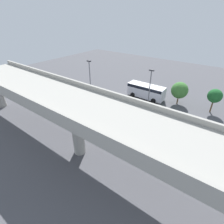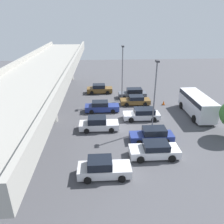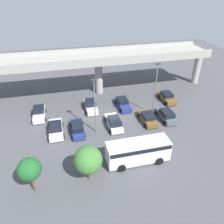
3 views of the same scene
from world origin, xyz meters
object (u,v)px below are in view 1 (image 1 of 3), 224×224
parked_car_4 (130,111)px  lamp_post_near_aisle (90,82)px  lamp_post_mid_lot (149,92)px  traffic_cone (120,97)px  parked_car_5 (96,118)px  tree_front_left (215,96)px  parked_car_2 (160,121)px  parked_car_1 (178,129)px  parked_car_3 (124,132)px  parked_car_6 (105,103)px  shuttle_bus (146,90)px  parked_car_8 (61,104)px  parked_car_0 (185,156)px  tree_front_centre (180,90)px  parked_car_7 (93,98)px

parked_car_4 → lamp_post_near_aisle: (7.13, 1.98, 4.34)m
lamp_post_mid_lot → traffic_cone: size_ratio=11.90×
parked_car_5 → tree_front_left: (-14.06, -14.77, 2.45)m
parked_car_5 → lamp_post_mid_lot: bearing=-44.2°
parked_car_2 → tree_front_left: tree_front_left is taller
parked_car_1 → tree_front_left: (-2.53, -9.84, 2.42)m
parked_car_3 → parked_car_6: size_ratio=1.02×
shuttle_bus → parked_car_8: bearing=52.0°
parked_car_3 → lamp_post_near_aisle: (9.73, -3.86, 4.31)m
parked_car_4 → parked_car_6: bearing=-89.5°
parked_car_1 → lamp_post_near_aisle: lamp_post_near_aisle is taller
parked_car_5 → lamp_post_near_aisle: 6.90m
parked_car_0 → tree_front_left: tree_front_left is taller
parked_car_5 → parked_car_4: bearing=-29.0°
lamp_post_near_aisle → traffic_cone: bearing=-109.0°
tree_front_left → parked_car_2: bearing=59.2°
parked_car_0 → parked_car_3: (8.47, 0.37, -0.01)m
tree_front_left → lamp_post_near_aisle: bearing=32.0°
parked_car_8 → lamp_post_mid_lot: lamp_post_mid_lot is taller
parked_car_2 → parked_car_0: bearing=45.0°
parked_car_6 → shuttle_bus: shuttle_bus is taller
parked_car_1 → lamp_post_near_aisle: (15.70, 1.56, 4.32)m
parked_car_4 → tree_front_centre: (-5.22, -9.14, 2.08)m
parked_car_2 → tree_front_centre: 9.31m
parked_car_8 → tree_front_left: bearing=-56.3°
parked_car_5 → lamp_post_mid_lot: 9.39m
parked_car_0 → parked_car_5: (14.04, -0.11, -0.05)m
parked_car_1 → lamp_post_mid_lot: (5.66, -1.10, 4.12)m
parked_car_8 → traffic_cone: parked_car_8 is taller
shuttle_bus → tree_front_left: 12.27m
parked_car_3 → parked_car_6: bearing=54.1°
parked_car_1 → tree_front_left: 10.44m
lamp_post_near_aisle → lamp_post_mid_lot: bearing=-165.1°
parked_car_0 → parked_car_7: size_ratio=0.98×
lamp_post_mid_lot → parked_car_0: bearing=143.0°
parked_car_5 → lamp_post_near_aisle: lamp_post_near_aisle is taller
parked_car_0 → parked_car_6: parked_car_0 is taller
parked_car_4 → parked_car_7: (8.54, -0.02, 0.04)m
parked_car_8 → lamp_post_mid_lot: 16.17m
parked_car_2 → traffic_cone: bearing=-112.1°
parked_car_2 → shuttle_bus: shuttle_bus is taller
parked_car_7 → parked_car_3: bearing=62.2°
parked_car_2 → parked_car_6: parked_car_2 is taller
tree_front_left → traffic_cone: size_ratio=6.24×
parked_car_4 → tree_front_left: size_ratio=1.10×
tree_front_left → tree_front_centre: (5.87, 0.27, -0.35)m
parked_car_1 → parked_car_6: parked_car_1 is taller
shuttle_bus → tree_front_centre: (-6.20, -1.37, 1.12)m
parked_car_7 → tree_front_left: bearing=115.6°
parked_car_0 → shuttle_bus: bearing=42.3°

